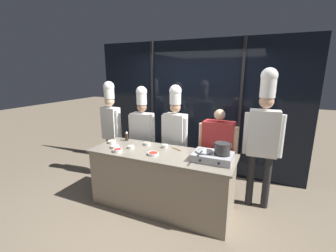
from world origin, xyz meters
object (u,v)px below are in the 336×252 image
object	(u,v)px
prep_bowl_ginger	(112,142)
chef_sous	(142,128)
prep_bowl_mushrooms	(147,144)
frying_pan	(204,149)
chef_pastry	(264,130)
prep_bowl_chili_flakes	(153,153)
portable_stove	(213,156)
prep_bowl_rice	(165,146)
chef_line	(175,130)
stock_pot	(222,148)
chef_head	(111,121)
prep_bowl_bell_pepper	(118,150)
prep_bowl_bean_sprouts	(115,146)
squeeze_bottle_soy	(127,136)
person_guest	(218,147)
prep_bowl_onion	(131,147)
serving_spoon_slotted	(178,149)

from	to	relation	value
prep_bowl_ginger	chef_sous	world-z (taller)	chef_sous
prep_bowl_mushrooms	chef_sous	bearing A→B (deg)	128.33
frying_pan	chef_pastry	size ratio (longest dim) A/B	0.20
frying_pan	prep_bowl_mushrooms	distance (m)	1.04
prep_bowl_chili_flakes	prep_bowl_ginger	bearing A→B (deg)	166.74
prep_bowl_chili_flakes	chef_sous	bearing A→B (deg)	128.85
portable_stove	chef_pastry	bearing A→B (deg)	46.55
prep_bowl_rice	chef_pastry	distance (m)	1.50
chef_sous	chef_line	bearing A→B (deg)	174.16
prep_bowl_chili_flakes	chef_sous	world-z (taller)	chef_sous
stock_pot	chef_sous	xyz separation A→B (m)	(-1.59, 0.64, -0.05)
chef_head	prep_bowl_chili_flakes	bearing A→B (deg)	160.95
prep_bowl_mushrooms	chef_pastry	bearing A→B (deg)	13.52
portable_stove	prep_bowl_bell_pepper	size ratio (longest dim) A/B	3.80
prep_bowl_mushrooms	prep_bowl_chili_flakes	size ratio (longest dim) A/B	0.74
prep_bowl_bean_sprouts	prep_bowl_bell_pepper	distance (m)	0.19
prep_bowl_mushrooms	chef_sous	size ratio (longest dim) A/B	0.06
squeeze_bottle_soy	chef_sous	world-z (taller)	chef_sous
prep_bowl_ginger	person_guest	xyz separation A→B (m)	(1.68, 0.54, -0.03)
prep_bowl_rice	chef_head	world-z (taller)	chef_head
frying_pan	portable_stove	bearing A→B (deg)	1.84
squeeze_bottle_soy	prep_bowl_onion	size ratio (longest dim) A/B	1.68
squeeze_bottle_soy	chef_pastry	bearing A→B (deg)	9.19
prep_bowl_onion	serving_spoon_slotted	world-z (taller)	prep_bowl_onion
portable_stove	stock_pot	bearing A→B (deg)	0.11
portable_stove	prep_bowl_bean_sprouts	distance (m)	1.54
portable_stove	chef_sous	size ratio (longest dim) A/B	0.29
prep_bowl_mushrooms	prep_bowl_chili_flakes	xyz separation A→B (m)	(0.30, -0.36, -0.00)
prep_bowl_mushrooms	prep_bowl_ginger	world-z (taller)	same
prep_bowl_mushrooms	chef_pastry	xyz separation A→B (m)	(1.73, 0.42, 0.32)
stock_pot	chef_sous	world-z (taller)	chef_sous
prep_bowl_bell_pepper	serving_spoon_slotted	distance (m)	0.92
prep_bowl_chili_flakes	prep_bowl_bell_pepper	world-z (taller)	prep_bowl_bell_pepper
stock_pot	prep_bowl_onion	world-z (taller)	stock_pot
stock_pot	chef_head	xyz separation A→B (m)	(-2.27, 0.59, 0.05)
prep_bowl_chili_flakes	chef_line	distance (m)	0.78
frying_pan	chef_sous	bearing A→B (deg)	154.42
prep_bowl_onion	prep_bowl_chili_flakes	xyz separation A→B (m)	(0.45, -0.11, -0.00)
prep_bowl_rice	prep_bowl_mushrooms	distance (m)	0.32
frying_pan	chef_pastry	xyz separation A→B (m)	(0.72, 0.63, 0.21)
stock_pot	portable_stove	bearing A→B (deg)	-179.89
squeeze_bottle_soy	prep_bowl_bean_sprouts	world-z (taller)	squeeze_bottle_soy
serving_spoon_slotted	person_guest	xyz separation A→B (m)	(0.53, 0.41, -0.01)
stock_pot	squeeze_bottle_soy	size ratio (longest dim) A/B	1.36
squeeze_bottle_soy	person_guest	world-z (taller)	person_guest
prep_bowl_mushrooms	chef_line	distance (m)	0.54
stock_pot	prep_bowl_onion	distance (m)	1.42
frying_pan	chef_sous	distance (m)	1.50
prep_bowl_bell_pepper	prep_bowl_chili_flakes	bearing A→B (deg)	10.66
prep_bowl_mushrooms	chef_sous	world-z (taller)	chef_sous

